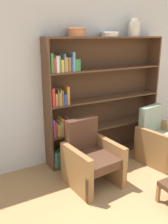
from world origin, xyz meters
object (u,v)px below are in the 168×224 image
(vase_tall, at_px, (134,28))
(armchair_cushioned, at_px, (161,139))
(bookshelf, at_px, (95,100))
(armchair_leather, at_px, (91,158))
(bowl_slate, at_px, (76,32))
(bowl_olive, at_px, (110,34))

(vase_tall, relative_size, armchair_cushioned, 0.32)
(bookshelf, relative_size, armchair_leather, 2.31)
(vase_tall, relative_size, armchair_leather, 0.32)
(bookshelf, height_order, vase_tall, vase_tall)
(vase_tall, distance_m, armchair_cushioned, 1.85)
(armchair_cushioned, bearing_deg, bowl_slate, -40.58)
(vase_tall, bearing_deg, bowl_slate, 180.00)
(bookshelf, bearing_deg, bowl_olive, -6.22)
(bowl_slate, relative_size, bowl_olive, 0.94)
(vase_tall, height_order, armchair_cushioned, vase_tall)
(bowl_slate, height_order, vase_tall, vase_tall)
(bookshelf, relative_size, vase_tall, 7.19)
(armchair_leather, bearing_deg, armchair_cushioned, 174.92)
(bowl_olive, bearing_deg, vase_tall, 0.00)
(bowl_slate, distance_m, armchair_leather, 1.80)
(bowl_slate, height_order, bowl_olive, bowl_slate)
(bowl_olive, bearing_deg, bookshelf, 173.78)
(armchair_leather, bearing_deg, bowl_olive, -142.27)
(bookshelf, relative_size, bowl_olive, 7.05)
(bookshelf, height_order, bowl_slate, bowl_slate)
(armchair_leather, height_order, armchair_cushioned, same)
(bowl_slate, bearing_deg, bowl_olive, -0.00)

